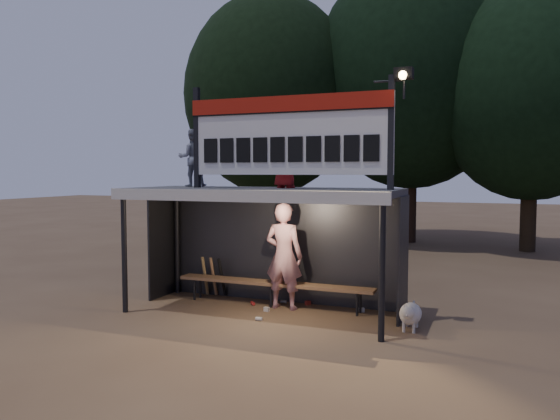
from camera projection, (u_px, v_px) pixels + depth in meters
name	position (u px, v px, depth m)	size (l,w,h in m)	color
ground	(262.00, 313.00, 10.15)	(80.00, 80.00, 0.00)	brown
player	(284.00, 256.00, 10.40)	(0.74, 0.49, 2.04)	silver
child_a	(192.00, 158.00, 10.95)	(0.56, 0.44, 1.16)	gray
child_b	(285.00, 159.00, 10.11)	(0.53, 0.34, 1.08)	#B31B1B
dugout_shelter	(267.00, 213.00, 10.25)	(5.10, 2.08, 2.32)	#3C3C3F
scoreboard_assembly	(290.00, 132.00, 9.71)	(4.10, 0.27, 1.99)	black
bench	(273.00, 284.00, 10.63)	(4.00, 0.35, 0.48)	#886140
tree_left	(270.00, 95.00, 20.51)	(6.46, 6.46, 9.27)	black
tree_mid	(412.00, 75.00, 20.02)	(7.22, 7.22, 10.36)	black
tree_right	(532.00, 93.00, 17.69)	(6.08, 6.08, 8.72)	#2F2114
dog	(410.00, 314.00, 9.01)	(0.36, 0.81, 0.49)	white
bats	(213.00, 277.00, 11.43)	(0.48, 0.33, 0.84)	olive
litter	(289.00, 307.00, 10.40)	(2.24, 1.50, 0.08)	#B62C1F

